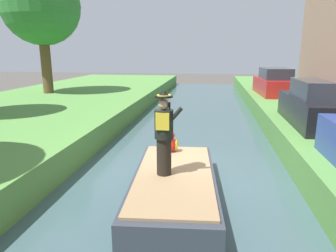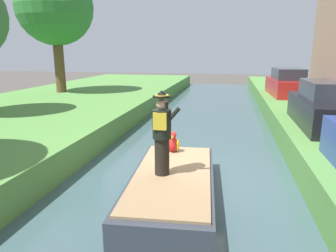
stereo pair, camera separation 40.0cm
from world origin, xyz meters
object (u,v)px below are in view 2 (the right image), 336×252
parked_car_red (287,84)px  tree_broad (55,7)px  person_pirate (162,133)px  parrot_plush (173,143)px  boat (172,186)px  parked_car_dark (326,108)px

parked_car_red → tree_broad: bearing=-174.4°
person_pirate → parrot_plush: bearing=103.7°
person_pirate → tree_broad: tree_broad is taller
person_pirate → tree_broad: size_ratio=0.26×
person_pirate → parrot_plush: person_pirate is taller
boat → parrot_plush: parrot_plush is taller
person_pirate → parked_car_dark: (4.49, 4.48, -0.07)m
person_pirate → parrot_plush: 1.70m
boat → person_pirate: size_ratio=2.34×
boat → tree_broad: tree_broad is taller
tree_broad → parked_car_red: size_ratio=1.74×
tree_broad → parked_car_dark: tree_broad is taller
parked_car_dark → boat: bearing=-134.2°
parrot_plush → parked_car_dark: bearing=32.8°
person_pirate → tree_broad: bearing=140.6°
person_pirate → parked_car_red: size_ratio=0.45×
parrot_plush → parked_car_red: (4.54, 10.43, 0.61)m
boat → person_pirate: bearing=-158.8°
parrot_plush → tree_broad: (-8.58, 9.15, 4.83)m
boat → parrot_plush: bearing=100.4°
parrot_plush → tree_broad: 13.45m
parrot_plush → tree_broad: size_ratio=0.08×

